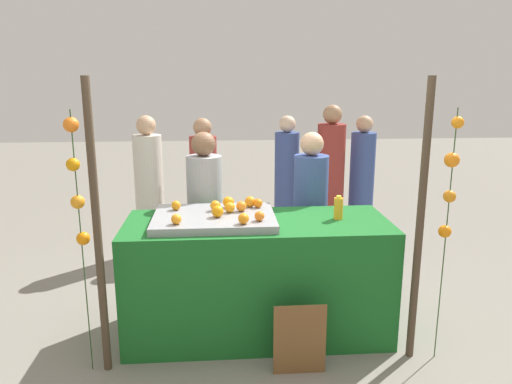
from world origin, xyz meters
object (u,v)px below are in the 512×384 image
at_px(orange_0, 260,216).
at_px(vendor_left, 205,225).
at_px(juice_bottle, 338,208).
at_px(chalkboard_sign, 300,340).
at_px(stall_counter, 257,277).
at_px(vendor_right, 310,222).
at_px(orange_1, 228,202).

xyz_separation_m(orange_0, vendor_left, (-0.43, 0.80, -0.31)).
height_order(juice_bottle, vendor_left, vendor_left).
xyz_separation_m(juice_bottle, chalkboard_sign, (-0.40, -0.62, -0.78)).
distance_m(stall_counter, chalkboard_sign, 0.69).
relative_size(orange_0, chalkboard_sign, 0.14).
bearing_deg(orange_0, vendor_left, 118.15).
bearing_deg(chalkboard_sign, vendor_left, 119.01).
height_order(juice_bottle, vendor_right, vendor_right).
bearing_deg(orange_0, juice_bottle, 17.45).
relative_size(stall_counter, orange_1, 22.61).
bearing_deg(vendor_left, orange_1, -63.96).
distance_m(chalkboard_sign, vendor_right, 1.36).
distance_m(juice_bottle, chalkboard_sign, 1.07).
distance_m(orange_0, orange_1, 0.45).
distance_m(orange_1, vendor_left, 0.56).
bearing_deg(vendor_left, orange_0, -61.85).
xyz_separation_m(orange_1, chalkboard_sign, (0.47, -0.80, -0.80)).
bearing_deg(vendor_right, chalkboard_sign, -103.20).
height_order(chalkboard_sign, vendor_left, vendor_left).
distance_m(orange_0, juice_bottle, 0.67).
height_order(vendor_left, vendor_right, vendor_left).
distance_m(orange_1, vendor_right, 0.94).
bearing_deg(vendor_right, stall_counter, -130.06).
distance_m(stall_counter, vendor_right, 0.88).
bearing_deg(juice_bottle, orange_1, 167.88).
bearing_deg(orange_1, juice_bottle, -12.12).
height_order(stall_counter, vendor_left, vendor_left).
xyz_separation_m(chalkboard_sign, vendor_right, (0.29, 1.24, 0.48)).
height_order(stall_counter, juice_bottle, juice_bottle).
bearing_deg(juice_bottle, chalkboard_sign, -122.78).
relative_size(orange_0, vendor_right, 0.05).
distance_m(stall_counter, orange_0, 0.60).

